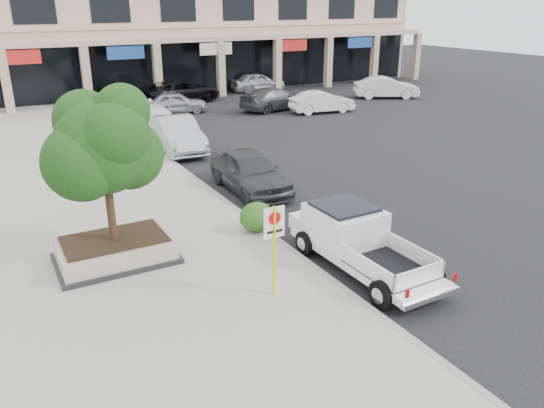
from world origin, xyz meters
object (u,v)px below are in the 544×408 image
at_px(curb_car_b, 177,134).
at_px(lot_car_b, 322,102).
at_px(planter_tree, 107,145).
at_px(lot_car_e, 258,82).
at_px(lot_car_f, 386,87).
at_px(curb_car_c, 155,121).
at_px(curb_car_d, 116,100).
at_px(lot_car_d, 181,91).
at_px(lot_car_c, 275,99).
at_px(pickup_truck, 365,244).
at_px(no_parking_sign, 274,239).
at_px(curb_car_a, 250,171).
at_px(planter, 115,250).
at_px(lot_car_a, 176,103).

relative_size(curb_car_b, lot_car_b, 1.18).
bearing_deg(planter_tree, lot_car_e, 55.08).
bearing_deg(lot_car_f, planter_tree, 153.19).
relative_size(lot_car_b, lot_car_e, 0.96).
relative_size(curb_car_c, curb_car_d, 0.88).
xyz_separation_m(lot_car_b, lot_car_d, (-6.84, 8.21, 0.10)).
relative_size(curb_car_c, lot_car_c, 1.03).
relative_size(lot_car_e, lot_car_f, 0.93).
relative_size(pickup_truck, curb_car_c, 0.97).
relative_size(curb_car_d, lot_car_f, 1.25).
relative_size(pickup_truck, lot_car_f, 1.07).
height_order(curb_car_b, curb_car_d, curb_car_d).
distance_m(curb_car_d, lot_car_f, 19.85).
distance_m(pickup_truck, lot_car_f, 28.59).
relative_size(no_parking_sign, curb_car_a, 0.49).
relative_size(planter_tree, curb_car_d, 0.66).
bearing_deg(lot_car_e, curb_car_d, 108.98).
bearing_deg(no_parking_sign, curb_car_a, 67.43).
height_order(planter_tree, lot_car_e, planter_tree).
xyz_separation_m(no_parking_sign, lot_car_f, (21.83, 21.49, -0.84)).
height_order(no_parking_sign, lot_car_f, no_parking_sign).
relative_size(lot_car_b, lot_car_c, 0.83).
bearing_deg(lot_car_c, pickup_truck, 145.88).
xyz_separation_m(curb_car_c, lot_car_d, (4.75, 8.96, 0.04)).
height_order(planter, pickup_truck, pickup_truck).
bearing_deg(curb_car_a, curb_car_d, 93.97).
bearing_deg(lot_car_a, lot_car_d, -7.19).
xyz_separation_m(curb_car_c, lot_car_b, (11.59, 0.75, -0.06)).
bearing_deg(planter_tree, lot_car_c, 49.74).
relative_size(planter, lot_car_d, 0.55).
distance_m(planter_tree, curb_car_d, 22.78).
distance_m(curb_car_d, lot_car_c, 10.57).
height_order(lot_car_c, lot_car_e, lot_car_e).
height_order(curb_car_a, lot_car_a, curb_car_a).
relative_size(planter, lot_car_b, 0.75).
distance_m(lot_car_a, lot_car_d, 3.95).
distance_m(lot_car_c, lot_car_d, 7.45).
relative_size(curb_car_c, lot_car_f, 1.10).
xyz_separation_m(no_parking_sign, lot_car_a, (5.88, 23.73, -0.96)).
xyz_separation_m(curb_car_a, lot_car_b, (11.22, 11.65, -0.09)).
distance_m(curb_car_a, curb_car_d, 18.39).
bearing_deg(lot_car_d, lot_car_c, -148.41).
relative_size(pickup_truck, lot_car_d, 0.88).
relative_size(lot_car_c, lot_car_d, 0.88).
bearing_deg(curb_car_c, lot_car_a, 53.75).
bearing_deg(curb_car_a, lot_car_c, 59.31).
height_order(curb_car_a, lot_car_e, curb_car_a).
distance_m(curb_car_c, lot_car_c, 9.84).
height_order(planter_tree, curb_car_a, planter_tree).
bearing_deg(curb_car_b, pickup_truck, -84.99).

